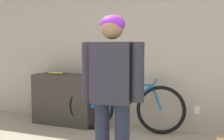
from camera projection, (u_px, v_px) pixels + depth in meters
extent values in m
cube|color=#B7AD99|center=(161.00, 45.00, 3.98)|extent=(8.00, 0.06, 2.60)
cube|color=white|center=(197.00, 110.00, 3.84)|extent=(0.08, 0.01, 0.12)
cube|color=#38332D|center=(65.00, 99.00, 4.36)|extent=(1.03, 0.43, 0.82)
cylinder|color=#23283D|center=(102.00, 140.00, 2.53)|extent=(0.14, 0.14, 0.76)
cube|color=#2D2D38|center=(112.00, 73.00, 2.43)|extent=(0.39, 0.26, 0.57)
cylinder|color=#2D2D38|center=(88.00, 70.00, 2.52)|extent=(0.12, 0.12, 0.54)
cylinder|color=#2D2D38|center=(138.00, 72.00, 2.34)|extent=(0.12, 0.12, 0.54)
sphere|color=#A37556|center=(112.00, 28.00, 2.40)|extent=(0.20, 0.20, 0.20)
ellipsoid|color=purple|center=(113.00, 24.00, 2.41)|extent=(0.24, 0.22, 0.17)
torus|color=black|center=(91.00, 107.00, 4.04)|extent=(0.72, 0.17, 0.72)
torus|color=black|center=(161.00, 110.00, 3.82)|extent=(0.72, 0.17, 0.72)
cylinder|color=#1E609E|center=(104.00, 109.00, 4.00)|extent=(0.41, 0.10, 0.09)
cylinder|color=#1E609E|center=(101.00, 95.00, 3.99)|extent=(0.32, 0.08, 0.40)
cylinder|color=#1E609E|center=(113.00, 97.00, 3.95)|extent=(0.14, 0.06, 0.44)
cylinder|color=#1E609E|center=(134.00, 99.00, 3.88)|extent=(0.55, 0.13, 0.44)
cylinder|color=#1E609E|center=(131.00, 84.00, 3.88)|extent=(0.63, 0.13, 0.05)
cylinder|color=#1E609E|center=(157.00, 98.00, 3.81)|extent=(0.16, 0.06, 0.37)
cylinder|color=#1E609E|center=(154.00, 83.00, 3.80)|extent=(0.07, 0.04, 0.08)
cylinder|color=#1E609E|center=(155.00, 81.00, 3.80)|extent=(0.10, 0.46, 0.02)
ellipsoid|color=black|center=(110.00, 82.00, 3.94)|extent=(0.23, 0.11, 0.05)
ellipsoid|color=#EAD64C|center=(56.00, 73.00, 4.33)|extent=(0.13, 0.04, 0.04)
ellipsoid|color=#EAD64C|center=(52.00, 73.00, 4.38)|extent=(0.12, 0.09, 0.04)
ellipsoid|color=#EAD64C|center=(61.00, 73.00, 4.32)|extent=(0.12, 0.08, 0.04)
sphere|color=brown|center=(50.00, 73.00, 4.41)|extent=(0.02, 0.02, 0.02)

